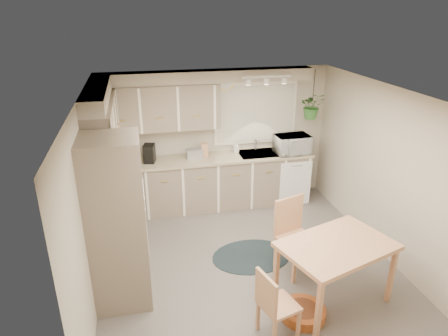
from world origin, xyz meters
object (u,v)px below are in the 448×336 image
Objects in this scene: chair_back at (298,238)px; braided_rug at (251,256)px; microwave at (292,142)px; dining_table at (334,273)px; pet_bed at (303,312)px; chair_left at (279,303)px.

chair_back is 0.83m from braided_rug.
microwave reaches higher than chair_back.
microwave is (0.47, 2.67, 0.74)m from dining_table.
pet_bed is at bearing -156.53° from dining_table.
chair_back is 2.21m from microwave.
microwave reaches higher than dining_table.
braided_rug is 1.94× the size of microwave.
braided_rug is (-0.70, 1.09, -0.40)m from dining_table.
braided_rug is 2.27m from microwave.
chair_back is at bearing 132.91° from chair_left.
dining_table is 1.55× the size of chair_left.
braided_rug is (-0.50, 0.43, -0.51)m from chair_back.
chair_left is (-0.83, -0.37, 0.01)m from dining_table.
pet_bed is 3.20m from microwave.
microwave reaches higher than braided_rug.
chair_left reaches higher than dining_table.
chair_back is (0.63, 1.03, 0.10)m from chair_left.
chair_back is 0.89× the size of braided_rug.
chair_back reaches higher than pet_bed.
chair_left is 1.52m from braided_rug.
microwave is (1.30, 3.04, 0.72)m from chair_left.
chair_back is (-0.20, 0.66, 0.11)m from dining_table.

